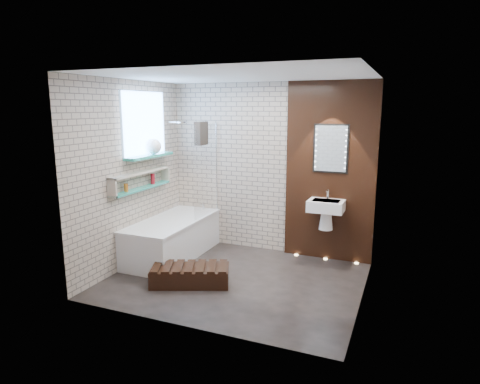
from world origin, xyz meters
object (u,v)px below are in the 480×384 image
at_px(bathtub, 173,238).
at_px(bath_screen, 206,170).
at_px(washbasin, 326,210).
at_px(led_mirror, 331,149).
at_px(walnut_step, 190,276).

height_order(bathtub, bath_screen, bath_screen).
height_order(washbasin, led_mirror, led_mirror).
bearing_deg(walnut_step, bathtub, 132.88).
distance_m(bathtub, led_mirror, 2.68).
xyz_separation_m(bathtub, led_mirror, (2.17, 0.78, 1.36)).
relative_size(led_mirror, walnut_step, 0.71).
xyz_separation_m(bath_screen, led_mirror, (1.82, 0.34, 0.37)).
relative_size(bathtub, washbasin, 3.00).
xyz_separation_m(bathtub, bath_screen, (0.35, 0.44, 0.99)).
xyz_separation_m(washbasin, led_mirror, (0.00, 0.16, 0.86)).
bearing_deg(washbasin, bath_screen, -174.22).
height_order(washbasin, walnut_step, washbasin).
bearing_deg(washbasin, walnut_step, -135.50).
bearing_deg(led_mirror, bath_screen, -169.34).
relative_size(bath_screen, washbasin, 2.41).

